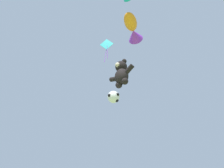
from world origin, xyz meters
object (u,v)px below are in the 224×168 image
fish_kite_tangerine (133,29)px  soccer_ball_kite (114,97)px  diamond_kite (107,46)px  teddy_bear_kite (121,73)px

fish_kite_tangerine → soccer_ball_kite: bearing=157.4°
soccer_ball_kite → diamond_kite: bearing=179.4°
teddy_bear_kite → soccer_ball_kite: (-0.71, -0.09, -1.76)m
teddy_bear_kite → diamond_kite: (-1.55, -0.08, 4.19)m
diamond_kite → fish_kite_tangerine: bearing=-18.3°
teddy_bear_kite → soccer_ball_kite: bearing=-173.0°
teddy_bear_kite → fish_kite_tangerine: bearing=-29.9°
soccer_ball_kite → diamond_kite: size_ratio=0.33×
fish_kite_tangerine → diamond_kite: 4.93m
fish_kite_tangerine → diamond_kite: diamond_kite is taller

